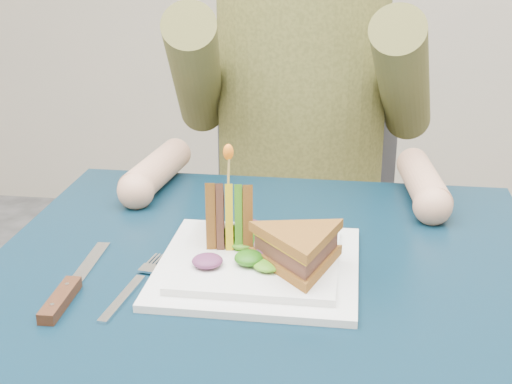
# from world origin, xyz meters

# --- Properties ---
(table) EXTENTS (0.75, 0.75, 0.73)m
(table) POSITION_xyz_m (0.00, 0.00, 0.65)
(table) COLOR black
(table) RESTS_ON ground
(chair) EXTENTS (0.42, 0.40, 0.93)m
(chair) POSITION_xyz_m (0.00, 0.69, 0.54)
(chair) COLOR #47474C
(chair) RESTS_ON ground
(diner) EXTENTS (0.54, 0.59, 0.74)m
(diner) POSITION_xyz_m (-0.00, 0.58, 0.91)
(diner) COLOR brown
(diner) RESTS_ON chair
(plate) EXTENTS (0.26, 0.26, 0.02)m
(plate) POSITION_xyz_m (-0.01, 0.01, 0.74)
(plate) COLOR white
(plate) RESTS_ON table
(sandwich_flat) EXTENTS (0.20, 0.20, 0.05)m
(sandwich_flat) POSITION_xyz_m (0.05, -0.01, 0.78)
(sandwich_flat) COLOR brown
(sandwich_flat) RESTS_ON plate
(sandwich_upright) EXTENTS (0.09, 0.14, 0.14)m
(sandwich_upright) POSITION_xyz_m (-0.05, 0.06, 0.78)
(sandwich_upright) COLOR brown
(sandwich_upright) RESTS_ON plate
(fork) EXTENTS (0.04, 0.18, 0.01)m
(fork) POSITION_xyz_m (-0.16, -0.06, 0.73)
(fork) COLOR silver
(fork) RESTS_ON table
(knife) EXTENTS (0.03, 0.22, 0.02)m
(knife) POSITION_xyz_m (-0.23, -0.09, 0.74)
(knife) COLOR silver
(knife) RESTS_ON table
(toothpick) EXTENTS (0.01, 0.01, 0.06)m
(toothpick) POSITION_xyz_m (-0.05, 0.06, 0.85)
(toothpick) COLOR tan
(toothpick) RESTS_ON sandwich_upright
(toothpick_frill) EXTENTS (0.01, 0.01, 0.02)m
(toothpick_frill) POSITION_xyz_m (-0.05, 0.06, 0.88)
(toothpick_frill) COLOR orange
(toothpick_frill) RESTS_ON sandwich_upright
(lettuce_spill) EXTENTS (0.15, 0.13, 0.02)m
(lettuce_spill) POSITION_xyz_m (-0.00, 0.02, 0.76)
(lettuce_spill) COLOR #337A14
(lettuce_spill) RESTS_ON plate
(onion_ring) EXTENTS (0.04, 0.04, 0.02)m
(onion_ring) POSITION_xyz_m (0.01, 0.02, 0.77)
(onion_ring) COLOR #9E4C7A
(onion_ring) RESTS_ON plate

